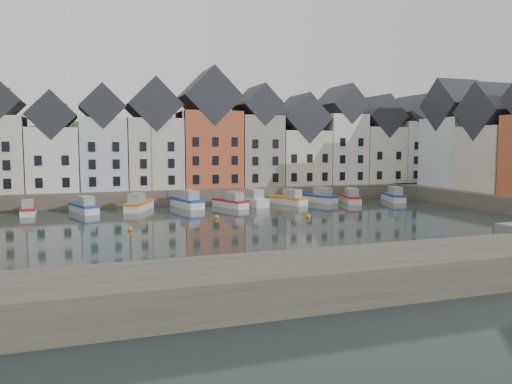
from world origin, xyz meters
name	(u,v)px	position (x,y,z in m)	size (l,w,h in m)	color
ground	(276,228)	(0.00, 0.00, 0.00)	(260.00, 260.00, 0.00)	black
far_quay	(206,192)	(0.00, 30.00, 1.00)	(90.00, 16.00, 2.00)	#484337
near_wall	(252,284)	(-10.00, -22.00, 1.00)	(50.00, 6.00, 2.00)	#484337
hillside	(178,271)	(0.02, 56.00, -17.96)	(153.60, 70.40, 64.00)	black
far_terrace	(229,141)	(3.21, 28.00, 8.88)	(72.37, 8.16, 17.78)	beige
right_terrace	(498,141)	(36.00, 8.07, 8.91)	(8.30, 24.25, 16.36)	silver
mooring_buoys	(223,221)	(-4.00, 5.33, 0.15)	(20.50, 5.50, 0.50)	orange
boat_a	(28,210)	(-24.43, 18.37, 0.61)	(1.86, 5.41, 2.05)	silver
boat_b	(84,207)	(-18.12, 18.11, 0.69)	(3.74, 6.31, 2.31)	silver
boat_c	(139,205)	(-11.56, 18.23, 0.74)	(4.52, 6.71, 2.48)	silver
boat_d	(187,201)	(-5.18, 19.08, 0.86)	(3.75, 7.25, 13.26)	silver
boat_e	(231,202)	(0.41, 17.29, 0.69)	(3.82, 6.29, 2.31)	silver
boat_f	(251,200)	(3.53, 18.22, 0.77)	(3.48, 7.02, 2.58)	silver
boat_g	(289,199)	(9.09, 18.12, 0.71)	(4.06, 6.47, 2.38)	silver
boat_h	(319,197)	(14.24, 19.05, 0.72)	(4.23, 6.58, 2.42)	silver
boat_i	(350,198)	(18.21, 16.87, 0.71)	(3.52, 6.51, 2.39)	silver
boat_j	(394,196)	(25.42, 16.71, 0.71)	(3.60, 6.53, 2.40)	silver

